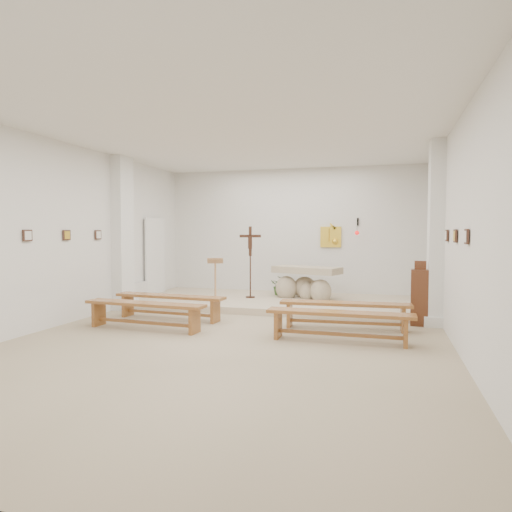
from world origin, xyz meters
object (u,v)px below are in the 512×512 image
(bench_right_front, at_px, (345,309))
(bench_left_second, at_px, (145,309))
(donation_pedestal, at_px, (420,297))
(lectern, at_px, (215,279))
(bench_left_front, at_px, (170,301))
(crucifix_stand, at_px, (250,257))
(bench_right_second, at_px, (339,319))
(altar, at_px, (306,285))

(bench_right_front, xyz_separation_m, bench_left_second, (-3.51, -1.01, 0.00))
(bench_right_front, bearing_deg, donation_pedestal, 26.62)
(lectern, height_order, bench_left_second, lectern)
(bench_left_front, bearing_deg, crucifix_stand, 71.55)
(bench_left_front, xyz_separation_m, bench_right_second, (3.51, -1.01, 0.00))
(bench_left_second, relative_size, bench_right_second, 1.01)
(altar, distance_m, bench_right_second, 3.88)
(bench_right_front, xyz_separation_m, bench_right_second, (0.00, -1.01, 0.00))
(donation_pedestal, distance_m, bench_left_front, 4.92)
(crucifix_stand, bearing_deg, lectern, -144.37)
(bench_left_front, relative_size, bench_right_second, 1.01)
(crucifix_stand, distance_m, donation_pedestal, 4.24)
(donation_pedestal, distance_m, bench_right_front, 1.56)
(bench_left_second, bearing_deg, crucifix_stand, 77.73)
(crucifix_stand, bearing_deg, bench_right_second, -59.92)
(bench_right_front, bearing_deg, crucifix_stand, 133.04)
(bench_right_second, bearing_deg, donation_pedestal, 53.76)
(bench_left_front, bearing_deg, donation_pedestal, 13.01)
(donation_pedestal, height_order, bench_right_second, donation_pedestal)
(bench_left_front, bearing_deg, bench_left_second, -86.02)
(donation_pedestal, height_order, bench_left_front, donation_pedestal)
(crucifix_stand, xyz_separation_m, bench_left_front, (-0.99, -2.41, -0.80))
(lectern, xyz_separation_m, bench_right_front, (3.21, -1.79, -0.29))
(lectern, xyz_separation_m, donation_pedestal, (4.55, -1.02, -0.12))
(crucifix_stand, relative_size, bench_right_second, 0.75)
(altar, xyz_separation_m, bench_left_front, (-2.34, -2.68, -0.11))
(altar, relative_size, bench_left_front, 0.75)
(lectern, relative_size, bench_right_front, 0.44)
(donation_pedestal, bearing_deg, bench_left_front, -167.56)
(bench_right_front, bearing_deg, bench_right_second, -93.28)
(lectern, relative_size, donation_pedestal, 0.85)
(donation_pedestal, relative_size, bench_left_second, 0.52)
(lectern, bearing_deg, bench_right_front, -48.99)
(bench_left_second, bearing_deg, donation_pedestal, 24.11)
(altar, distance_m, bench_left_second, 4.37)
(crucifix_stand, bearing_deg, bench_left_second, -112.50)
(altar, relative_size, lectern, 1.70)
(altar, relative_size, crucifix_stand, 1.01)
(lectern, distance_m, bench_left_second, 2.83)
(donation_pedestal, bearing_deg, bench_left_second, -156.41)
(crucifix_stand, relative_size, bench_left_second, 0.74)
(bench_left_second, bearing_deg, lectern, 87.73)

